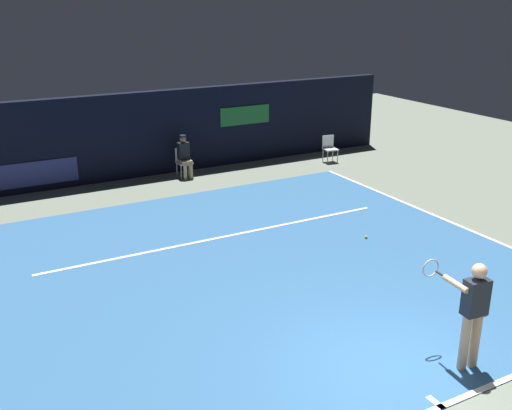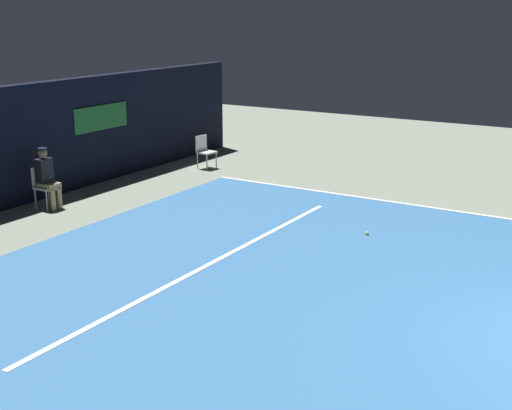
{
  "view_description": "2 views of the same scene",
  "coord_description": "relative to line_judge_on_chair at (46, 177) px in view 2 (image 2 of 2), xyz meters",
  "views": [
    {
      "loc": [
        -5.49,
        -5.72,
        5.34
      ],
      "look_at": [
        0.62,
        5.48,
        0.86
      ],
      "focal_mm": 42.0,
      "sensor_mm": 36.0,
      "label": 1
    },
    {
      "loc": [
        -9.16,
        -0.53,
        4.2
      ],
      "look_at": [
        0.75,
        5.5,
        0.95
      ],
      "focal_mm": 49.67,
      "sensor_mm": 36.0,
      "label": 2
    }
  ],
  "objects": [
    {
      "name": "ground_plane",
      "position": [
        -1.09,
        -6.79,
        -0.69
      ],
      "size": [
        34.34,
        34.34,
        0.0
      ],
      "primitive_type": "plane",
      "color": "gray"
    },
    {
      "name": "line_service",
      "position": [
        -1.09,
        -4.98,
        -0.67
      ],
      "size": [
        8.49,
        0.1,
        0.01
      ],
      "primitive_type": "cube",
      "color": "white",
      "rests_on": "court_surface"
    },
    {
      "name": "tennis_ball",
      "position": [
        1.8,
        -6.64,
        -0.64
      ],
      "size": [
        0.07,
        0.07,
        0.07
      ],
      "primitive_type": "sphere",
      "color": "#CCE033",
      "rests_on": "court_surface"
    },
    {
      "name": "line_sideline_left",
      "position": [
        4.3,
        -6.79,
        -0.67
      ],
      "size": [
        0.1,
        10.34,
        0.01
      ],
      "primitive_type": "cube",
      "color": "white",
      "rests_on": "court_surface"
    },
    {
      "name": "line_judge_on_chair",
      "position": [
        0.0,
        0.0,
        0.0
      ],
      "size": [
        0.44,
        0.53,
        1.32
      ],
      "color": "white",
      "rests_on": "ground"
    },
    {
      "name": "court_surface",
      "position": [
        -1.09,
        -6.79,
        -0.68
      ],
      "size": [
        10.89,
        10.34,
        0.01
      ],
      "primitive_type": "cube",
      "color": "#336699",
      "rests_on": "ground"
    },
    {
      "name": "courtside_chair_near",
      "position": [
        5.0,
        -0.6,
        -0.18
      ],
      "size": [
        0.49,
        0.47,
        0.88
      ],
      "color": "white",
      "rests_on": "ground"
    }
  ]
}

